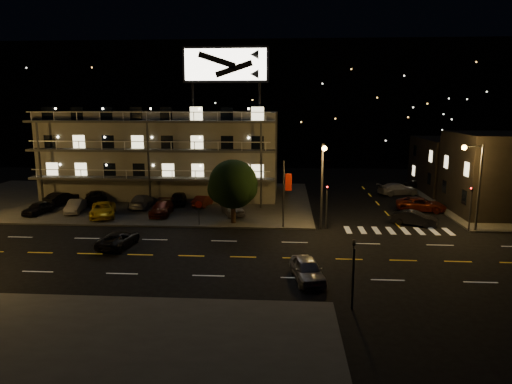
# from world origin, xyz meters

# --- Properties ---
(ground) EXTENTS (140.00, 140.00, 0.00)m
(ground) POSITION_xyz_m (0.00, 0.00, 0.00)
(ground) COLOR black
(ground) RESTS_ON ground
(curb_nw) EXTENTS (44.00, 24.00, 0.15)m
(curb_nw) POSITION_xyz_m (-14.00, 20.00, 0.07)
(curb_nw) COLOR #3C3C39
(curb_nw) RESTS_ON ground
(curb_ne) EXTENTS (16.00, 24.00, 0.15)m
(curb_ne) POSITION_xyz_m (30.00, 20.00, 0.07)
(curb_ne) COLOR #3C3C39
(curb_ne) RESTS_ON ground
(motel) EXTENTS (28.00, 13.80, 18.10)m
(motel) POSITION_xyz_m (-9.94, 23.88, 5.34)
(motel) COLOR gray
(motel) RESTS_ON ground
(side_bldg_back) EXTENTS (14.06, 12.00, 7.00)m
(side_bldg_back) POSITION_xyz_m (29.99, 28.00, 3.50)
(side_bldg_back) COLOR black
(side_bldg_back) RESTS_ON ground
(hill_backdrop) EXTENTS (120.00, 25.00, 24.00)m
(hill_backdrop) POSITION_xyz_m (-5.94, 68.78, 11.55)
(hill_backdrop) COLOR black
(hill_backdrop) RESTS_ON ground
(streetlight_nc) EXTENTS (0.44, 1.92, 8.00)m
(streetlight_nc) POSITION_xyz_m (8.50, 7.94, 4.96)
(streetlight_nc) COLOR #2D2D30
(streetlight_nc) RESTS_ON ground
(streetlight_ne) EXTENTS (1.92, 0.44, 8.00)m
(streetlight_ne) POSITION_xyz_m (22.14, 8.30, 4.96)
(streetlight_ne) COLOR #2D2D30
(streetlight_ne) RESTS_ON ground
(signal_nw) EXTENTS (0.20, 0.27, 4.60)m
(signal_nw) POSITION_xyz_m (9.00, 8.50, 2.57)
(signal_nw) COLOR #2D2D30
(signal_nw) RESTS_ON ground
(signal_sw) EXTENTS (0.20, 0.27, 4.60)m
(signal_sw) POSITION_xyz_m (9.00, -8.50, 2.57)
(signal_sw) COLOR #2D2D30
(signal_sw) RESTS_ON ground
(signal_ne) EXTENTS (0.27, 0.20, 4.60)m
(signal_ne) POSITION_xyz_m (22.00, 8.50, 2.57)
(signal_ne) COLOR #2D2D30
(signal_ne) RESTS_ON ground
(banner_north) EXTENTS (0.83, 0.16, 6.40)m
(banner_north) POSITION_xyz_m (5.09, 8.40, 3.43)
(banner_north) COLOR #2D2D30
(banner_north) RESTS_ON ground
(stop_sign) EXTENTS (0.91, 0.11, 2.61)m
(stop_sign) POSITION_xyz_m (-3.00, 8.57, 1.71)
(stop_sign) COLOR #2D2D30
(stop_sign) RESTS_ON ground
(tree) EXTENTS (4.90, 4.72, 6.17)m
(tree) POSITION_xyz_m (0.14, 9.54, 3.81)
(tree) COLOR black
(tree) RESTS_ON curb_nw
(lot_car_0) EXTENTS (2.18, 4.01, 1.29)m
(lot_car_0) POSITION_xyz_m (-20.61, 11.85, 0.80)
(lot_car_0) COLOR black
(lot_car_0) RESTS_ON curb_nw
(lot_car_1) EXTENTS (2.04, 4.18, 1.32)m
(lot_car_1) POSITION_xyz_m (-17.06, 12.79, 0.81)
(lot_car_1) COLOR gray
(lot_car_1) RESTS_ON curb_nw
(lot_car_2) EXTENTS (3.85, 5.61, 1.43)m
(lot_car_2) POSITION_xyz_m (-13.41, 11.17, 0.86)
(lot_car_2) COLOR yellow
(lot_car_2) RESTS_ON curb_nw
(lot_car_3) EXTENTS (2.19, 4.87, 1.39)m
(lot_car_3) POSITION_xyz_m (-7.63, 12.38, 0.84)
(lot_car_3) COLOR #50170B
(lot_car_3) RESTS_ON curb_nw
(lot_car_4) EXTENTS (3.21, 4.73, 1.50)m
(lot_car_4) POSITION_xyz_m (-0.30, 12.98, 0.90)
(lot_car_4) COLOR gray
(lot_car_4) RESTS_ON curb_nw
(lot_car_5) EXTENTS (2.92, 4.60, 1.43)m
(lot_car_5) POSITION_xyz_m (-20.36, 16.57, 0.87)
(lot_car_5) COLOR black
(lot_car_5) RESTS_ON curb_nw
(lot_car_6) EXTENTS (4.25, 5.81, 1.47)m
(lot_car_6) POSITION_xyz_m (-16.75, 17.50, 0.88)
(lot_car_6) COLOR black
(lot_car_6) RESTS_ON curb_nw
(lot_car_7) EXTENTS (2.14, 5.04, 1.45)m
(lot_car_7) POSITION_xyz_m (-10.68, 15.49, 0.87)
(lot_car_7) COLOR gray
(lot_car_7) RESTS_ON curb_nw
(lot_car_8) EXTENTS (2.05, 4.47, 1.48)m
(lot_car_8) POSITION_xyz_m (-6.99, 17.46, 0.89)
(lot_car_8) COLOR black
(lot_car_8) RESTS_ON curb_nw
(lot_car_9) EXTENTS (2.00, 3.89, 1.22)m
(lot_car_9) POSITION_xyz_m (-4.05, 16.62, 0.76)
(lot_car_9) COLOR #50170B
(lot_car_9) RESTS_ON curb_nw
(side_car_0) EXTENTS (4.44, 2.99, 1.39)m
(side_car_0) POSITION_xyz_m (17.56, 10.30, 0.69)
(side_car_0) COLOR black
(side_car_0) RESTS_ON ground
(side_car_1) EXTENTS (5.61, 3.36, 1.46)m
(side_car_1) POSITION_xyz_m (19.94, 16.42, 0.73)
(side_car_1) COLOR #50170B
(side_car_1) RESTS_ON ground
(side_car_2) EXTENTS (5.56, 3.44, 1.50)m
(side_car_2) POSITION_xyz_m (19.60, 25.33, 0.75)
(side_car_2) COLOR gray
(side_car_2) RESTS_ON ground
(side_car_3) EXTENTS (3.77, 1.62, 1.27)m
(side_car_3) POSITION_xyz_m (23.30, 29.72, 0.63)
(side_car_3) COLOR black
(side_car_3) RESTS_ON ground
(road_car_east) EXTENTS (2.54, 4.61, 1.48)m
(road_car_east) POSITION_xyz_m (6.66, -4.34, 0.74)
(road_car_east) COLOR gray
(road_car_east) RESTS_ON ground
(road_car_west) EXTENTS (2.66, 4.79, 1.27)m
(road_car_west) POSITION_xyz_m (-8.37, 1.88, 0.63)
(road_car_west) COLOR black
(road_car_west) RESTS_ON ground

